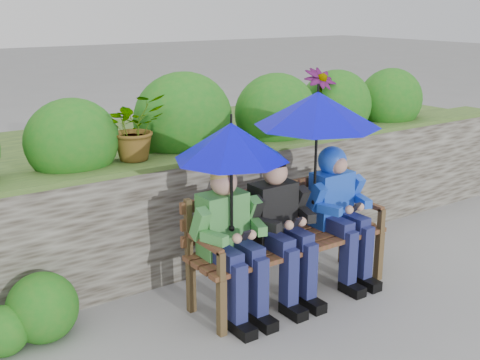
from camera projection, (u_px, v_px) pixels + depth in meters
ground at (247, 297)px, 4.79m from camera, size 60.00×60.00×0.00m
garden_backdrop at (152, 180)px, 5.90m from camera, size 8.00×2.85×1.72m
park_bench at (285, 232)px, 4.76m from camera, size 1.69×0.49×0.89m
boy_left at (230, 236)px, 4.35m from camera, size 0.52×0.61×1.15m
boy_middle at (281, 223)px, 4.60m from camera, size 0.52×0.60×1.14m
boy_right at (339, 203)px, 4.94m from camera, size 0.51×0.62×1.13m
umbrella_left at (231, 142)px, 4.13m from camera, size 0.81×0.81×0.85m
umbrella_right at (317, 109)px, 4.61m from camera, size 0.99×0.99×0.97m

